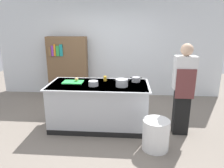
{
  "coord_description": "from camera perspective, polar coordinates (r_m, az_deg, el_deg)",
  "views": [
    {
      "loc": [
        0.57,
        -3.97,
        2.07
      ],
      "look_at": [
        0.25,
        0.2,
        0.85
      ],
      "focal_mm": 33.99,
      "sensor_mm": 36.0,
      "label": 1
    }
  ],
  "objects": [
    {
      "name": "back_wall",
      "position": [
        6.12,
        -0.99,
        10.91
      ],
      "size": [
        6.4,
        0.12,
        3.0
      ],
      "primitive_type": "cube",
      "color": "silver",
      "rests_on": "ground_plane"
    },
    {
      "name": "stock_pot",
      "position": [
        4.01,
        2.63,
        0.34
      ],
      "size": [
        0.3,
        0.23,
        0.14
      ],
      "color": "#B7BABF",
      "rests_on": "counter_island"
    },
    {
      "name": "ground_plane",
      "position": [
        4.51,
        -3.43,
        -11.08
      ],
      "size": [
        10.0,
        10.0,
        0.0
      ],
      "primitive_type": "plane",
      "color": "slate"
    },
    {
      "name": "person_chef",
      "position": [
        4.09,
        18.63,
        -1.0
      ],
      "size": [
        0.38,
        0.25,
        1.72
      ],
      "rotation": [
        0.0,
        0.0,
        1.79
      ],
      "color": "black",
      "rests_on": "ground_plane"
    },
    {
      "name": "cutting_board",
      "position": [
        4.34,
        -10.45,
        0.51
      ],
      "size": [
        0.4,
        0.28,
        0.02
      ],
      "primitive_type": "cube",
      "color": "green",
      "rests_on": "counter_island"
    },
    {
      "name": "trash_bin",
      "position": [
        3.71,
        11.67,
        -13.18
      ],
      "size": [
        0.45,
        0.45,
        0.53
      ],
      "primitive_type": "cylinder",
      "color": "white",
      "rests_on": "ground_plane"
    },
    {
      "name": "mixing_bowl",
      "position": [
        4.05,
        -5.06,
        0.17
      ],
      "size": [
        0.19,
        0.19,
        0.1
      ],
      "primitive_type": "cylinder",
      "color": "#B7BABF",
      "rests_on": "counter_island"
    },
    {
      "name": "sauce_pan",
      "position": [
        4.34,
        6.46,
        1.21
      ],
      "size": [
        0.23,
        0.17,
        0.1
      ],
      "color": "#99999E",
      "rests_on": "counter_island"
    },
    {
      "name": "bookshelf",
      "position": [
        6.13,
        -11.79,
        4.46
      ],
      "size": [
        1.1,
        0.31,
        1.7
      ],
      "color": "brown",
      "rests_on": "ground_plane"
    },
    {
      "name": "onion",
      "position": [
        4.35,
        -9.54,
        1.23
      ],
      "size": [
        0.08,
        0.08,
        0.08
      ],
      "primitive_type": "sphere",
      "color": "tan",
      "rests_on": "cutting_board"
    },
    {
      "name": "counter_island",
      "position": [
        4.32,
        -3.53,
        -5.58
      ],
      "size": [
        1.98,
        0.98,
        0.9
      ],
      "color": "#B7BABF",
      "rests_on": "ground_plane"
    },
    {
      "name": "juice_cup",
      "position": [
        4.39,
        -1.86,
        1.48
      ],
      "size": [
        0.07,
        0.07,
        0.1
      ],
      "primitive_type": "cylinder",
      "color": "yellow",
      "rests_on": "counter_island"
    }
  ]
}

